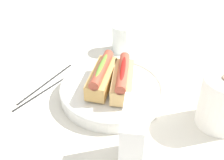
# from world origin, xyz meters

# --- Properties ---
(ground_plane) EXTENTS (2.40, 2.40, 0.00)m
(ground_plane) POSITION_xyz_m (0.00, 0.00, 0.00)
(ground_plane) COLOR silver
(serving_bowl) EXTENTS (0.27, 0.27, 0.04)m
(serving_bowl) POSITION_xyz_m (0.00, 0.01, 0.02)
(serving_bowl) COLOR white
(serving_bowl) RESTS_ON ground_plane
(hotdog_front) EXTENTS (0.15, 0.06, 0.06)m
(hotdog_front) POSITION_xyz_m (0.00, -0.02, 0.07)
(hotdog_front) COLOR tan
(hotdog_front) RESTS_ON serving_bowl
(hotdog_back) EXTENTS (0.16, 0.07, 0.06)m
(hotdog_back) POSITION_xyz_m (-0.00, 0.04, 0.07)
(hotdog_back) COLOR #DBB270
(hotdog_back) RESTS_ON serving_bowl
(water_glass) EXTENTS (0.07, 0.07, 0.09)m
(water_glass) POSITION_xyz_m (-0.24, -0.02, 0.04)
(water_glass) COLOR white
(water_glass) RESTS_ON ground_plane
(paper_towel_roll) EXTENTS (0.11, 0.11, 0.13)m
(paper_towel_roll) POSITION_xyz_m (0.02, 0.28, 0.07)
(paper_towel_roll) COLOR white
(paper_towel_roll) RESTS_ON ground_plane
(napkin_box) EXTENTS (0.11, 0.06, 0.15)m
(napkin_box) POSITION_xyz_m (0.21, 0.11, 0.07)
(napkin_box) COLOR white
(napkin_box) RESTS_ON ground_plane
(chopstick_near) EXTENTS (0.20, 0.09, 0.01)m
(chopstick_near) POSITION_xyz_m (0.02, -0.17, 0.00)
(chopstick_near) COLOR black
(chopstick_near) RESTS_ON ground_plane
(chopstick_far) EXTENTS (0.21, 0.07, 0.01)m
(chopstick_far) POSITION_xyz_m (-0.01, -0.19, 0.00)
(chopstick_far) COLOR black
(chopstick_far) RESTS_ON ground_plane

